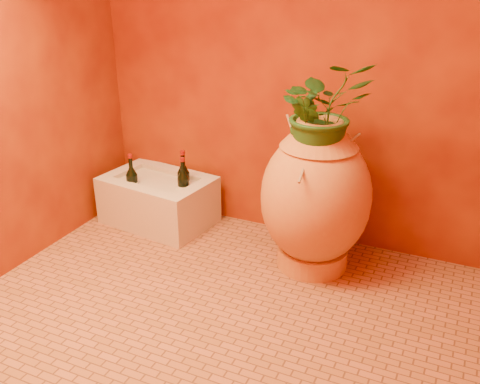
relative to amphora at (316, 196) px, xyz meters
The scene contains 10 objects.
floor 0.82m from the amphora, 112.40° to the right, with size 2.50×2.50×0.00m, color brown.
wall_back 0.93m from the amphora, 127.42° to the left, with size 2.50×0.02×2.50m, color #611505.
amphora is the anchor object (origin of this frame).
stone_basin 1.12m from the amphora, behind, with size 0.73×0.54×0.31m.
wine_bottle_a 0.93m from the amphora, behind, with size 0.08×0.08×0.33m.
wine_bottle_b 0.90m from the amphora, behind, with size 0.08×0.08×0.31m.
wine_bottle_c 1.22m from the amphora, behind, with size 0.08×0.08×0.31m.
wall_tap 0.42m from the amphora, 124.49° to the left, with size 0.08×0.17×0.18m.
plant_main 0.48m from the amphora, 33.33° to the right, with size 0.46×0.40×0.52m, color #1A481A.
plant_side 0.41m from the amphora, 141.06° to the right, with size 0.18×0.14×0.32m, color #1A481A.
Camera 1 is at (0.99, -1.92, 1.62)m, focal length 40.00 mm.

